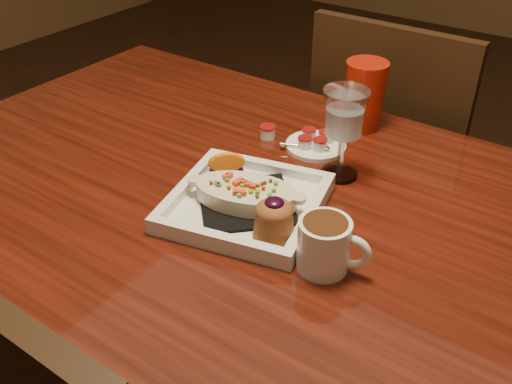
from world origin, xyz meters
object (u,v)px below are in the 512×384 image
Objects in this scene: chair_far at (393,166)px; goblet at (344,118)px; table at (264,244)px; red_tumbler at (364,96)px; saucer at (315,144)px; coffee_mug at (326,244)px; plate at (249,201)px.

chair_far is 5.36× the size of goblet.
table is 10.13× the size of red_tumbler.
saucer is 0.84× the size of red_tumbler.
goblet is at bearing -34.75° from saucer.
coffee_mug reaches higher than table.
goblet reaches higher than plate.
chair_far is at bearing 97.90° from goblet.
goblet is 0.21m from red_tumbler.
coffee_mug is (0.17, -0.05, 0.02)m from plate.
plate reaches higher than saucer.
table is 0.27m from goblet.
table is 8.65× the size of goblet.
saucer is (-0.09, 0.06, -0.11)m from goblet.
plate is at bearing -91.87° from red_tumbler.
saucer is at bearing 96.53° from table.
plate is (-0.00, -0.04, 0.12)m from table.
plate reaches higher than table.
coffee_mug is (0.17, -0.72, 0.29)m from chair_far.
table is 12.13× the size of saucer.
plate is 0.18m from coffee_mug.
goblet reaches higher than red_tumbler.
coffee_mug is at bearing -57.37° from saucer.
coffee_mug is at bearing 103.41° from chair_far.
chair_far is at bearing 76.42° from plate.
saucer is (-0.02, 0.22, 0.11)m from table.
saucer is at bearing 145.25° from goblet.
saucer is at bearing -104.49° from red_tumbler.
red_tumbler is (0.01, -0.27, 0.32)m from chair_far.
coffee_mug is at bearing -28.64° from plate.
table is 0.24m from coffee_mug.
table is 0.39m from red_tumbler.
coffee_mug is 0.47m from red_tumbler.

